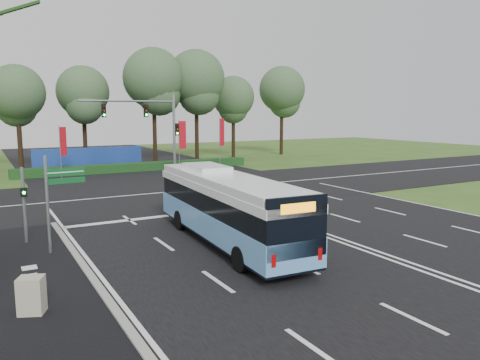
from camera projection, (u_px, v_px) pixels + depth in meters
name	position (u px, v px, depth m)	size (l,w,h in m)	color
ground	(293.00, 226.00, 22.70)	(120.00, 120.00, 0.00)	#31541C
road_main	(293.00, 226.00, 22.70)	(20.00, 120.00, 0.04)	black
road_cross	(193.00, 190.00, 33.05)	(120.00, 14.00, 0.05)	black
bike_path	(12.00, 296.00, 14.04)	(5.00, 18.00, 0.06)	black
kerb_strip	(94.00, 281.00, 15.20)	(0.25, 18.00, 0.12)	gray
city_bus	(227.00, 207.00, 19.42)	(2.96, 10.99, 3.12)	#5D9BD9
pedestrian_signal	(24.00, 203.00, 19.36)	(0.27, 0.41, 3.25)	gray
street_sign	(56.00, 192.00, 18.02)	(1.51, 0.16, 3.87)	gray
utility_cabinet	(32.00, 296.00, 12.69)	(0.65, 0.54, 1.08)	#AEA68C
banner_flag_left	(62.00, 144.00, 38.17)	(0.60, 0.31, 4.40)	gray
banner_flag_mid	(182.00, 138.00, 43.27)	(0.69, 0.21, 4.79)	gray
banner_flag_right	(221.00, 135.00, 45.86)	(0.69, 0.33, 4.98)	gray
traffic_light_gantry	(154.00, 122.00, 39.81)	(8.41, 0.28, 7.00)	gray
hedge	(139.00, 167.00, 43.77)	(22.00, 1.20, 0.80)	#153714
blue_hoarding	(89.00, 159.00, 43.88)	(10.00, 0.30, 2.20)	navy
eucalyptus_row	(123.00, 85.00, 48.53)	(48.69, 8.63, 12.32)	black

